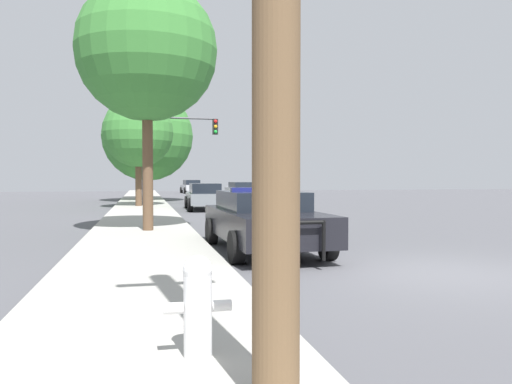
{
  "coord_description": "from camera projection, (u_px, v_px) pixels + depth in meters",
  "views": [
    {
      "loc": [
        -5.1,
        -7.72,
        1.67
      ],
      "look_at": [
        -0.57,
        12.09,
        1.09
      ],
      "focal_mm": 35.0,
      "sensor_mm": 36.0,
      "label": 1
    }
  ],
  "objects": [
    {
      "name": "car_background_distant",
      "position": [
        191.0,
        186.0,
        53.35
      ],
      "size": [
        2.17,
        4.51,
        1.42
      ],
      "rotation": [
        0.0,
        0.0,
        0.07
      ],
      "color": "#B7B7BC",
      "rests_on": "ground_plane"
    },
    {
      "name": "ground_plane",
      "position": [
        442.0,
        273.0,
        8.71
      ],
      "size": [
        110.0,
        110.0,
        0.0
      ],
      "primitive_type": "plane",
      "color": "#4F4F54"
    },
    {
      "name": "car_background_midblock",
      "position": [
        205.0,
        196.0,
        25.88
      ],
      "size": [
        2.02,
        4.69,
        1.37
      ],
      "rotation": [
        0.0,
        0.0,
        -0.03
      ],
      "color": "slate",
      "rests_on": "ground_plane"
    },
    {
      "name": "fire_hydrant",
      "position": [
        198.0,
        303.0,
        4.28
      ],
      "size": [
        0.59,
        0.26,
        0.88
      ],
      "color": "white",
      "rests_on": "sidewalk_left"
    },
    {
      "name": "sidewalk_left",
      "position": [
        143.0,
        283.0,
        7.57
      ],
      "size": [
        3.0,
        110.0,
        0.13
      ],
      "color": "#A3A099",
      "rests_on": "ground_plane"
    },
    {
      "name": "car_background_oncoming",
      "position": [
        242.0,
        190.0,
        37.3
      ],
      "size": [
        2.08,
        4.53,
        1.33
      ],
      "rotation": [
        0.0,
        0.0,
        3.19
      ],
      "color": "#B7B7BC",
      "rests_on": "ground_plane"
    },
    {
      "name": "tree_sidewalk_far",
      "position": [
        148.0,
        136.0,
        34.95
      ],
      "size": [
        6.32,
        6.32,
        7.64
      ],
      "color": "brown",
      "rests_on": "sidewalk_left"
    },
    {
      "name": "tree_sidewalk_mid",
      "position": [
        138.0,
        133.0,
        27.11
      ],
      "size": [
        3.77,
        3.77,
        5.89
      ],
      "color": "brown",
      "rests_on": "sidewalk_left"
    },
    {
      "name": "traffic_light",
      "position": [
        174.0,
        141.0,
        28.38
      ],
      "size": [
        4.31,
        0.35,
        5.09
      ],
      "color": "#424247",
      "rests_on": "sidewalk_left"
    },
    {
      "name": "tree_sidewalk_near",
      "position": [
        147.0,
        51.0,
        14.46
      ],
      "size": [
        4.09,
        4.09,
        7.28
      ],
      "color": "brown",
      "rests_on": "sidewalk_left"
    },
    {
      "name": "police_car",
      "position": [
        263.0,
        219.0,
        11.34
      ],
      "size": [
        2.22,
        5.03,
        1.44
      ],
      "rotation": [
        0.0,
        0.0,
        3.16
      ],
      "color": "black",
      "rests_on": "ground_plane"
    }
  ]
}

